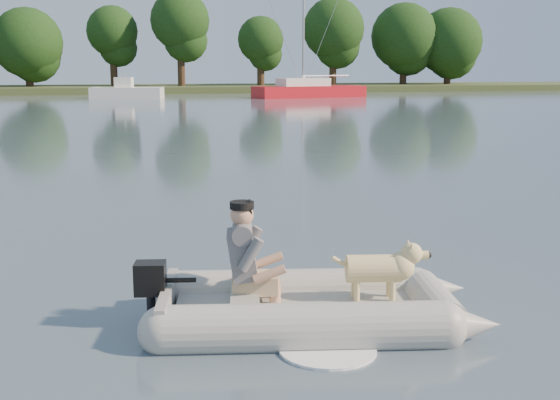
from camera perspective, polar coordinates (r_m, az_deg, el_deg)
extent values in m
plane|color=slate|center=(7.32, 5.72, -9.31)|extent=(160.00, 160.00, 0.00)
cube|color=#47512D|center=(68.57, -11.24, 8.81)|extent=(160.00, 12.00, 0.70)
cylinder|color=#332316|center=(68.27, -19.70, 9.41)|extent=(0.70, 0.70, 2.94)
sphere|color=#204517|center=(68.29, -19.87, 11.94)|extent=(6.27, 6.27, 6.27)
cylinder|color=#332316|center=(68.45, -13.34, 10.05)|extent=(0.70, 0.70, 3.67)
sphere|color=#204517|center=(68.52, -13.49, 13.21)|extent=(4.69, 4.69, 4.69)
cylinder|color=#332316|center=(66.91, -8.03, 10.49)|extent=(0.70, 0.70, 4.29)
sphere|color=#204517|center=(67.03, -8.13, 14.26)|extent=(5.43, 5.43, 5.43)
cylinder|color=#332316|center=(68.28, -1.57, 10.14)|extent=(0.70, 0.70, 3.21)
sphere|color=#204517|center=(68.32, -1.59, 12.91)|extent=(4.41, 4.41, 4.41)
cylinder|color=#332316|center=(70.71, 4.32, 10.44)|extent=(0.70, 0.70, 3.94)
sphere|color=#204517|center=(70.80, 4.36, 13.72)|extent=(6.03, 6.03, 6.03)
cylinder|color=#332316|center=(73.56, 9.98, 10.16)|extent=(0.70, 0.70, 3.52)
sphere|color=#204517|center=(73.61, 10.07, 12.97)|extent=(6.68, 6.68, 6.68)
cylinder|color=#332316|center=(75.33, 13.44, 9.93)|extent=(0.70, 0.70, 3.21)
sphere|color=#204517|center=(75.37, 13.56, 12.43)|extent=(6.79, 6.79, 6.79)
cube|color=red|center=(56.26, 2.40, 8.68)|extent=(9.31, 4.52, 1.12)
cube|color=white|center=(55.97, 1.89, 9.53)|extent=(4.25, 2.80, 0.67)
cylinder|color=#A5A5AA|center=(56.10, 1.93, 14.96)|extent=(0.18, 0.18, 11.18)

